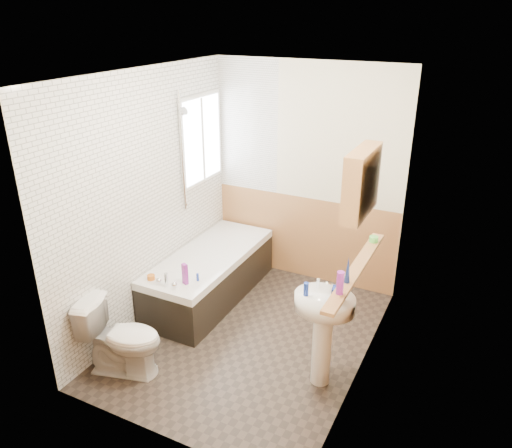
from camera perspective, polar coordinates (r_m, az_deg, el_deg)
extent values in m
plane|color=#2D2520|center=(5.04, -0.78, -12.70)|extent=(2.80, 2.80, 0.00)
plane|color=white|center=(4.10, -0.98, 16.80)|extent=(2.80, 2.80, 0.00)
cube|color=beige|center=(5.64, 5.75, 5.50)|extent=(2.20, 0.02, 2.50)
cube|color=beige|center=(3.37, -12.03, -7.89)|extent=(2.20, 0.02, 2.50)
cube|color=beige|center=(5.00, -12.26, 2.70)|extent=(0.02, 2.80, 2.50)
cube|color=beige|center=(4.08, 13.14, -2.23)|extent=(0.02, 2.80, 2.50)
cube|color=#B27B49|center=(4.45, 11.97, -10.91)|extent=(0.01, 2.80, 1.00)
cube|color=#B27B49|center=(3.82, -10.85, -17.41)|extent=(2.20, 0.01, 1.00)
cube|color=#B27B49|center=(5.89, 5.38, -1.52)|extent=(2.20, 0.01, 1.00)
cube|color=white|center=(4.98, -12.06, 2.66)|extent=(0.01, 2.80, 2.50)
cube|color=white|center=(5.77, -0.98, 11.18)|extent=(0.75, 0.01, 1.50)
cube|color=white|center=(5.59, -6.21, 9.60)|extent=(0.03, 0.79, 0.99)
cube|color=white|center=(5.59, -6.10, 9.59)|extent=(0.01, 0.70, 0.90)
cube|color=white|center=(5.58, -6.09, 9.58)|extent=(0.01, 0.04, 0.90)
cube|color=black|center=(5.58, -5.26, -6.20)|extent=(0.70, 1.75, 0.45)
cube|color=white|center=(5.45, -5.36, -3.77)|extent=(0.70, 1.75, 0.08)
cube|color=white|center=(5.45, -5.36, -3.86)|extent=(0.56, 1.61, 0.04)
cylinder|color=silver|center=(4.84, -10.23, -6.32)|extent=(0.04, 0.04, 0.14)
sphere|color=silver|center=(4.90, -11.06, -6.37)|extent=(0.06, 0.06, 0.06)
sphere|color=silver|center=(4.81, -9.33, -6.88)|extent=(0.06, 0.06, 0.06)
cylinder|color=silver|center=(5.26, -8.47, 8.16)|extent=(0.02, 0.02, 1.26)
cylinder|color=silver|center=(5.44, -8.11, 2.28)|extent=(0.05, 0.05, 0.02)
cylinder|color=silver|center=(5.14, -8.85, 14.37)|extent=(0.05, 0.05, 0.02)
cylinder|color=silver|center=(5.14, -8.27, 12.62)|extent=(0.07, 0.08, 0.09)
imported|color=white|center=(4.59, -15.07, -12.46)|extent=(0.78, 0.56, 0.69)
cylinder|color=white|center=(4.36, 7.51, -13.85)|extent=(0.16, 0.16, 0.69)
ellipsoid|color=white|center=(4.11, 7.84, -8.92)|extent=(0.50, 0.40, 0.13)
cylinder|color=silver|center=(4.16, 7.10, -6.74)|extent=(0.03, 0.03, 0.08)
cylinder|color=silver|center=(4.11, 9.64, -7.30)|extent=(0.03, 0.03, 0.08)
cylinder|color=silver|center=(4.10, 8.30, -6.80)|extent=(0.02, 0.11, 0.09)
cube|color=#B27B49|center=(4.03, 11.39, -5.08)|extent=(0.10, 1.42, 0.03)
cube|color=#B27B49|center=(3.77, 11.97, 4.66)|extent=(0.14, 0.56, 0.51)
cube|color=silver|center=(3.67, 10.34, 4.23)|extent=(0.01, 0.22, 0.38)
cube|color=silver|center=(3.92, 11.51, 5.38)|extent=(0.01, 0.22, 0.38)
cylinder|color=purple|center=(3.61, 9.60, -6.66)|extent=(0.07, 0.07, 0.18)
cone|color=navy|center=(3.75, 10.45, -5.14)|extent=(0.05, 0.05, 0.22)
cylinder|color=#59C647|center=(4.47, 13.30, -1.69)|extent=(0.09, 0.09, 0.05)
imported|color=#19339E|center=(3.99, 9.24, -8.21)|extent=(0.11, 0.20, 0.09)
cylinder|color=#19339E|center=(4.03, 5.74, -7.42)|extent=(0.05, 0.05, 0.11)
cube|color=purple|center=(4.84, -8.12, -5.67)|extent=(0.07, 0.06, 0.21)
cylinder|color=orange|center=(5.01, -11.91, -5.98)|extent=(0.10, 0.10, 0.05)
cylinder|color=#19339E|center=(4.91, -6.68, -6.06)|extent=(0.03, 0.03, 0.08)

